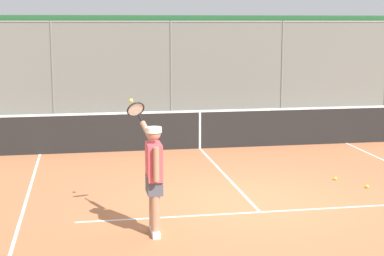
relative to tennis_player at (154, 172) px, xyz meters
name	(u,v)px	position (x,y,z in m)	size (l,w,h in m)	color
ground_plane	(251,202)	(-1.84, -1.29, -0.94)	(60.00, 60.00, 0.00)	#B76B42
court_line_markings	(265,217)	(-1.84, -0.45, -0.94)	(7.78, 9.63, 0.01)	white
fence_backdrop	(168,66)	(-1.84, -11.58, 0.70)	(17.91, 1.37, 3.31)	slate
tennis_net	(200,129)	(-1.84, -6.00, -0.44)	(10.00, 0.09, 1.07)	#2D2D2D
tennis_player	(154,172)	(0.00, 0.00, 0.00)	(0.47, 1.36, 1.90)	silver
tennis_ball_by_sideline	(335,178)	(-3.92, -2.47, -0.91)	(0.07, 0.07, 0.07)	#CCDB33
tennis_ball_near_baseline	(367,186)	(-4.27, -1.80, -0.91)	(0.07, 0.07, 0.07)	#CCDB33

